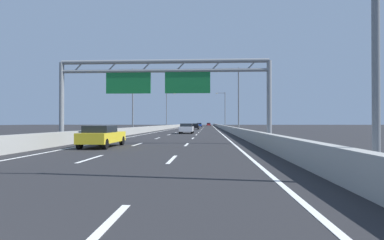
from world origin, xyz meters
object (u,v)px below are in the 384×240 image
streetlamp_right_far (224,108)px  yellow_car (102,136)px  red_car (209,124)px  streetlamp_left_far (167,108)px  white_car (187,128)px  sign_gantry (162,80)px  black_car (195,126)px  streetlamp_right_mid (237,96)px  streetlamp_left_mid (134,97)px  blue_car (199,125)px

streetlamp_right_far → yellow_car: size_ratio=2.04×
red_car → streetlamp_left_far: bearing=-100.5°
white_car → sign_gantry: bearing=-90.7°
white_car → black_car: white_car is taller
streetlamp_right_mid → streetlamp_left_far: same height
streetlamp_left_mid → black_car: 29.97m
streetlamp_right_far → red_car: 59.17m
streetlamp_left_far → blue_car: 31.81m
streetlamp_left_mid → streetlamp_right_far: (14.93, 36.77, 0.00)m
streetlamp_right_mid → yellow_car: 27.83m
streetlamp_right_far → black_car: streetlamp_right_far is taller
white_car → red_car: bearing=88.0°
white_car → streetlamp_right_mid: bearing=-3.6°
yellow_car → blue_car: size_ratio=1.00×
streetlamp_right_far → blue_car: streetlamp_right_far is taller
sign_gantry → yellow_car: sign_gantry is taller
streetlamp_right_far → blue_car: bearing=103.7°
streetlamp_left_mid → black_car: size_ratio=2.28×
yellow_car → blue_car: 92.56m
sign_gantry → black_car: size_ratio=3.86×
streetlamp_right_mid → white_car: (-7.29, 0.46, -4.64)m
streetlamp_left_mid → blue_car: (7.49, 67.34, -4.64)m
yellow_car → blue_car: (3.55, 92.49, 0.02)m
sign_gantry → blue_car: size_ratio=3.45×
streetlamp_left_mid → blue_car: bearing=83.7°
streetlamp_left_far → blue_car: size_ratio=2.04×
sign_gantry → white_car: sign_gantry is taller
yellow_car → streetlamp_right_mid: bearing=66.4°
sign_gantry → streetlamp_left_mid: bearing=108.7°
sign_gantry → streetlamp_right_far: streetlamp_right_far is taller
red_car → sign_gantry: bearing=-91.7°
streetlamp_left_mid → streetlamp_left_far: size_ratio=1.00×
yellow_car → black_car: 53.87m
streetlamp_right_mid → streetlamp_left_far: (-14.93, 36.77, 0.00)m
sign_gantry → black_car: 50.52m
streetlamp_left_mid → red_car: size_ratio=2.19×
sign_gantry → streetlamp_right_mid: size_ratio=1.69×
black_car → streetlamp_right_mid: bearing=-75.7°
sign_gantry → yellow_car: (-3.42, -3.39, -4.07)m
yellow_car → blue_car: blue_car is taller
streetlamp_right_far → blue_car: size_ratio=2.04×
streetlamp_right_far → streetlamp_left_mid: bearing=-112.1°
streetlamp_left_far → black_car: 12.14m
streetlamp_left_mid → red_car: streetlamp_left_mid is taller
blue_car → black_car: (0.17, -38.75, -0.03)m
streetlamp_left_far → black_car: size_ratio=2.28×
sign_gantry → streetlamp_left_far: 58.99m
sign_gantry → red_car: sign_gantry is taller
streetlamp_right_mid → black_car: 29.87m
sign_gantry → blue_car: (0.13, 89.10, -4.05)m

